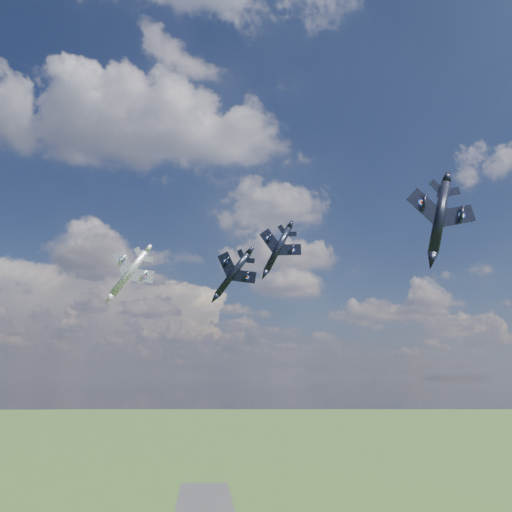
{
  "coord_description": "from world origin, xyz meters",
  "views": [
    {
      "loc": [
        -2.77,
        -72.48,
        60.88
      ],
      "look_at": [
        6.18,
        12.76,
        81.9
      ],
      "focal_mm": 35.0,
      "sensor_mm": 36.0,
      "label": 1
    }
  ],
  "objects_px": {
    "jet_lead_navy": "(233,274)",
    "jet_high_navy": "(278,249)",
    "jet_right_navy": "(440,217)",
    "jet_left_silver": "(129,273)"
  },
  "relations": [
    {
      "from": "jet_lead_navy",
      "to": "jet_high_navy",
      "type": "bearing_deg",
      "value": 58.5
    },
    {
      "from": "jet_lead_navy",
      "to": "jet_left_silver",
      "type": "bearing_deg",
      "value": 170.3
    },
    {
      "from": "jet_high_navy",
      "to": "jet_left_silver",
      "type": "xyz_separation_m",
      "value": [
        -29.11,
        2.71,
        -4.95
      ]
    },
    {
      "from": "jet_lead_navy",
      "to": "jet_right_navy",
      "type": "relative_size",
      "value": 0.87
    },
    {
      "from": "jet_high_navy",
      "to": "jet_right_navy",
      "type": "bearing_deg",
      "value": -53.81
    },
    {
      "from": "jet_right_navy",
      "to": "jet_high_navy",
      "type": "distance_m",
      "value": 38.41
    },
    {
      "from": "jet_right_navy",
      "to": "jet_high_navy",
      "type": "bearing_deg",
      "value": 114.94
    },
    {
      "from": "jet_right_navy",
      "to": "jet_left_silver",
      "type": "relative_size",
      "value": 0.99
    },
    {
      "from": "jet_left_silver",
      "to": "jet_right_navy",
      "type": "bearing_deg",
      "value": -30.17
    },
    {
      "from": "jet_right_navy",
      "to": "jet_left_silver",
      "type": "distance_m",
      "value": 59.0
    }
  ]
}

